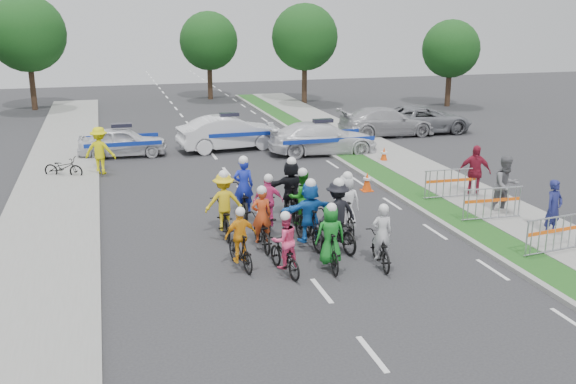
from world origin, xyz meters
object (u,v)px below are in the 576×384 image
object	(u,v)px
rider_9	(268,209)
police_car_0	(123,142)
rider_3	(240,244)
tree_4	(209,41)
rider_4	(337,221)
cone_0	(367,182)
spectator_0	(554,208)
police_car_1	(230,133)
cone_1	(384,155)
rider_7	(346,211)
rider_6	(261,227)
rider_5	(309,218)
rider_12	(244,197)
rider_0	(381,245)
spectator_1	(506,186)
rider_2	(284,250)
police_car_2	(323,138)
parked_bike	(63,167)
rider_1	(330,243)
rider_10	(224,210)
civilian_sedan	(387,122)
spectator_2	(474,172)
barrier_0	(554,236)
tree_3	(27,34)
barrier_2	(451,185)
civilian_suv	(423,119)
tree_1	(305,37)
rider_8	(302,206)
rider_11	(291,193)
marshal_hiviz	(100,151)
barrier_1	(492,205)
tree_2	(451,49)

from	to	relation	value
rider_9	police_car_0	bearing A→B (deg)	-61.52
rider_3	tree_4	distance (m)	32.61
rider_4	cone_0	xyz separation A→B (m)	(3.09, 5.19, -0.44)
spectator_0	cone_0	size ratio (longest dim) A/B	2.40
police_car_1	cone_1	distance (m)	7.43
rider_7	rider_6	bearing A→B (deg)	11.27
rider_5	rider_12	world-z (taller)	rider_12
rider_0	cone_0	size ratio (longest dim) A/B	2.48
rider_6	cone_0	size ratio (longest dim) A/B	2.59
spectator_1	rider_2	bearing A→B (deg)	-164.60
rider_6	rider_3	bearing A→B (deg)	55.85
police_car_2	parked_bike	xyz separation A→B (m)	(-11.22, -1.35, -0.31)
rider_1	spectator_1	bearing A→B (deg)	-154.10
rider_5	spectator_0	bearing A→B (deg)	164.01
spectator_0	cone_1	world-z (taller)	spectator_0
rider_10	parked_bike	distance (m)	9.63
spectator_0	spectator_1	world-z (taller)	spectator_1
rider_6	civilian_sedan	world-z (taller)	rider_6
spectator_2	barrier_0	xyz separation A→B (m)	(-0.91, -5.45, -0.39)
rider_10	cone_0	size ratio (longest dim) A/B	2.83
tree_3	barrier_2	bearing A→B (deg)	-59.05
police_car_0	barrier_0	bearing A→B (deg)	-142.32
civilian_suv	tree_1	world-z (taller)	tree_1
spectator_1	parked_bike	xyz separation A→B (m)	(-13.90, 8.83, -0.54)
rider_8	civilian_suv	bearing A→B (deg)	-129.06
spectator_0	barrier_0	bearing A→B (deg)	-141.50
rider_3	rider_11	bearing A→B (deg)	-134.03
rider_0	rider_10	distance (m)	4.85
rider_1	parked_bike	world-z (taller)	rider_1
rider_1	police_car_1	distance (m)	14.97
cone_1	tree_1	size ratio (longest dim) A/B	0.10
rider_2	rider_5	size ratio (longest dim) A/B	0.86
rider_2	spectator_2	xyz separation A→B (m)	(8.16, 4.59, 0.32)
rider_5	spectator_0	distance (m)	7.18
rider_9	rider_5	bearing A→B (deg)	128.22
rider_4	civilian_suv	bearing A→B (deg)	-135.40
police_car_0	tree_1	world-z (taller)	tree_1
tree_4	rider_10	bearing A→B (deg)	-98.62
spectator_1	marshal_hiviz	bearing A→B (deg)	140.88
marshal_hiviz	tree_4	xyz separation A→B (m)	(7.90, 20.93, 3.23)
police_car_2	spectator_0	world-z (taller)	spectator_0
rider_0	barrier_2	bearing A→B (deg)	-125.84
civilian_sedan	cone_1	distance (m)	6.31
rider_11	barrier_2	size ratio (longest dim) A/B	1.01
barrier_0	barrier_1	distance (m)	2.93
rider_0	cone_0	distance (m)	7.13
police_car_1	civilian_sedan	xyz separation A→B (m)	(8.55, 1.14, -0.06)
police_car_2	civilian_sedan	xyz separation A→B (m)	(4.64, 3.20, 0.01)
rider_3	civilian_sedan	distance (m)	18.99
tree_2	tree_4	distance (m)	17.00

